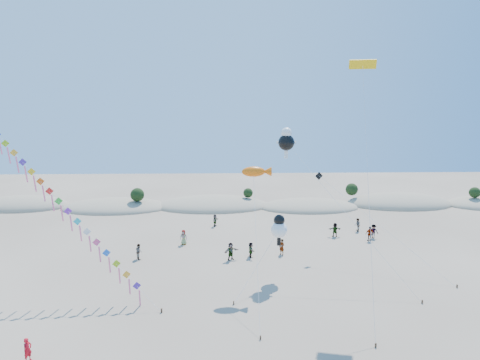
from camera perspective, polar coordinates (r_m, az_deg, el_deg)
name	(u,v)px	position (r m, az deg, el deg)	size (l,w,h in m)	color
dune_ridge	(219,206)	(67.36, -3.05, -3.69)	(145.30, 11.49, 5.57)	gray
kite_train	(15,155)	(41.25, -29.36, 3.17)	(26.14, 12.02, 23.42)	#3F2D1E
fish_kite	(257,172)	(37.09, 2.39, 1.15)	(2.75, 11.10, 10.94)	#3F2D1E
cartoon_kite_low	(279,228)	(38.98, 5.58, -6.76)	(5.33, 6.58, 6.20)	#3F2D1E
cartoon_kite_high	(287,141)	(40.91, 6.64, 5.57)	(11.44, 10.31, 14.34)	#3F2D1E
parafoil_kite	(363,68)	(37.70, 17.07, 14.93)	(2.95, 11.56, 20.44)	#3F2D1E
dark_kite	(355,205)	(44.39, 16.06, -3.45)	(11.21, 10.59, 9.20)	#3F2D1E
flyer_foreground	(28,350)	(31.40, -27.96, -20.55)	(0.58, 0.38, 1.60)	red
beachgoers	(278,237)	(49.24, 5.41, -8.03)	(29.32, 14.19, 1.91)	slate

